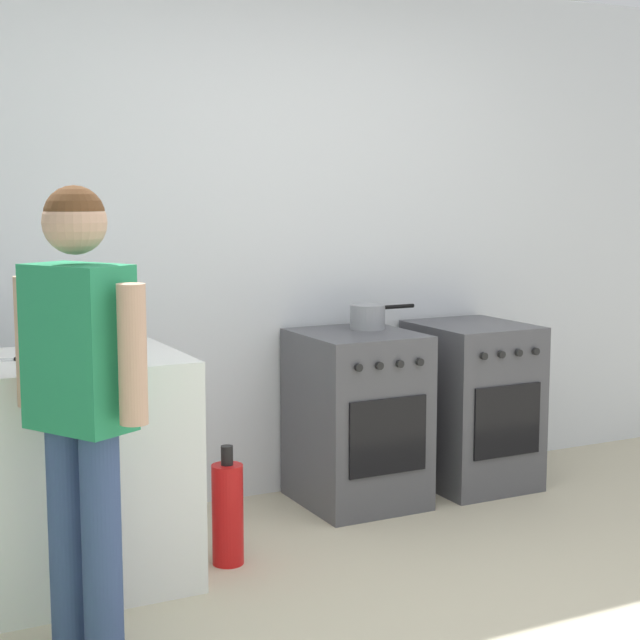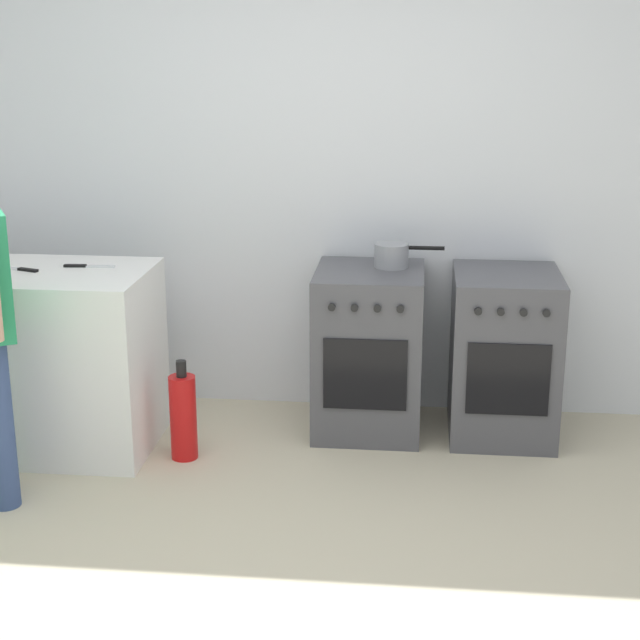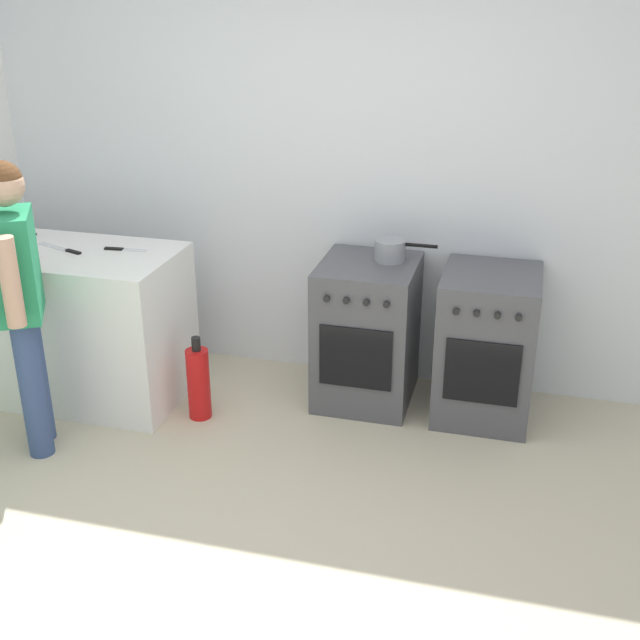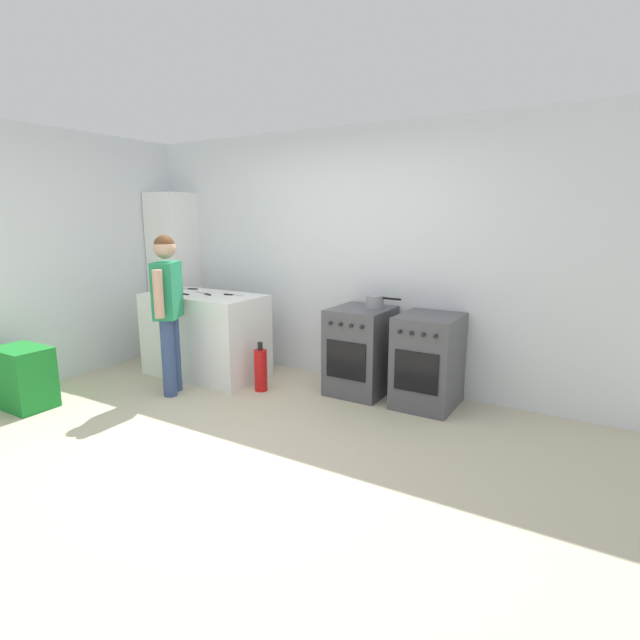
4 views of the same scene
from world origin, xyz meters
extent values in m
cube|color=silver|center=(0.00, 1.95, 1.30)|extent=(6.00, 0.10, 2.60)
cube|color=white|center=(-1.35, 1.20, 0.45)|extent=(1.30, 0.70, 0.90)
cube|color=#4C4C51|center=(0.35, 1.58, 0.42)|extent=(0.55, 0.60, 0.85)
cube|color=black|center=(0.35, 1.27, 0.40)|extent=(0.41, 0.01, 0.36)
cylinder|color=black|center=(0.23, 1.46, 0.85)|extent=(0.17, 0.17, 0.01)
cylinder|color=black|center=(0.47, 1.46, 0.85)|extent=(0.17, 0.17, 0.01)
cylinder|color=black|center=(0.23, 1.70, 0.85)|extent=(0.17, 0.17, 0.01)
cylinder|color=black|center=(0.47, 1.70, 0.85)|extent=(0.17, 0.17, 0.01)
cylinder|color=black|center=(0.19, 1.26, 0.74)|extent=(0.04, 0.02, 0.04)
cylinder|color=black|center=(0.30, 1.26, 0.74)|extent=(0.04, 0.02, 0.04)
cylinder|color=black|center=(0.40, 1.26, 0.74)|extent=(0.04, 0.02, 0.04)
cylinder|color=black|center=(0.51, 1.26, 0.74)|extent=(0.04, 0.02, 0.04)
cube|color=#4C4C51|center=(1.04, 1.58, 0.42)|extent=(0.53, 0.60, 0.85)
cube|color=black|center=(1.04, 1.27, 0.40)|extent=(0.40, 0.01, 0.36)
cylinder|color=black|center=(0.92, 1.46, 0.85)|extent=(0.17, 0.17, 0.01)
cylinder|color=black|center=(1.16, 1.46, 0.85)|extent=(0.17, 0.17, 0.01)
cylinder|color=black|center=(0.92, 1.70, 0.85)|extent=(0.17, 0.17, 0.01)
cylinder|color=black|center=(1.16, 1.70, 0.85)|extent=(0.17, 0.17, 0.01)
cylinder|color=black|center=(0.88, 1.26, 0.74)|extent=(0.04, 0.02, 0.04)
cylinder|color=black|center=(0.99, 1.26, 0.74)|extent=(0.04, 0.02, 0.04)
cylinder|color=black|center=(1.09, 1.26, 0.74)|extent=(0.04, 0.02, 0.04)
cylinder|color=black|center=(1.20, 1.26, 0.74)|extent=(0.04, 0.02, 0.04)
cylinder|color=gray|center=(0.45, 1.66, 0.91)|extent=(0.17, 0.17, 0.12)
cylinder|color=black|center=(0.63, 1.66, 0.95)|extent=(0.18, 0.02, 0.02)
cube|color=silver|center=(-0.95, 1.31, 0.90)|extent=(0.14, 0.05, 0.01)
cube|color=black|center=(-1.08, 1.29, 0.91)|extent=(0.11, 0.04, 0.01)
cube|color=black|center=(-1.28, 1.19, 0.91)|extent=(0.11, 0.06, 0.01)
cylinder|color=#384C7A|center=(-1.19, 0.52, 0.38)|extent=(0.13, 0.13, 0.76)
cylinder|color=#384C7A|center=(-1.26, 0.66, 0.38)|extent=(0.13, 0.13, 0.76)
cube|color=#268C59|center=(-1.22, 0.59, 1.03)|extent=(0.34, 0.39, 0.54)
cylinder|color=tan|center=(-1.11, 0.38, 1.03)|extent=(0.09, 0.09, 0.44)
cylinder|color=tan|center=(-1.34, 0.80, 1.03)|extent=(0.09, 0.09, 0.44)
sphere|color=tan|center=(-1.22, 0.59, 1.43)|extent=(0.21, 0.21, 0.21)
sphere|color=brown|center=(-1.22, 0.59, 1.45)|extent=(0.20, 0.20, 0.20)
cylinder|color=red|center=(-0.52, 1.10, 0.21)|extent=(0.13, 0.13, 0.42)
cylinder|color=black|center=(-0.52, 1.10, 0.46)|extent=(0.05, 0.05, 0.08)
camera|label=1|loc=(-1.94, -2.54, 1.53)|focal=55.00mm
camera|label=2|loc=(0.59, -3.22, 2.01)|focal=55.00mm
camera|label=3|loc=(1.19, -2.62, 2.34)|focal=45.00mm
camera|label=4|loc=(2.46, -2.68, 1.72)|focal=28.00mm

